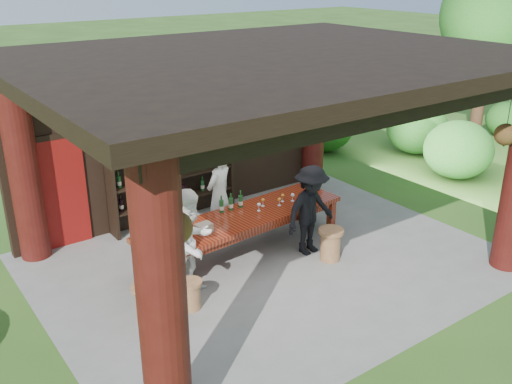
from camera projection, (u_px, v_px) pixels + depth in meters
ground at (270, 262)px, 9.70m from camera, size 90.00×90.00×0.00m
pavilion at (254, 136)px, 9.22m from camera, size 7.50×6.00×3.60m
wine_shelf at (172, 166)px, 10.85m from camera, size 2.56×0.39×2.26m
tasting_table at (242, 222)px, 9.68m from camera, size 3.89×1.26×0.75m
stool_near_left at (191, 294)px, 8.30m from camera, size 0.35×0.35×0.46m
stool_near_right at (330, 244)px, 9.67m from camera, size 0.43×0.43×0.57m
stool_far_left at (148, 302)px, 7.99m from camera, size 0.44×0.44×0.57m
host at (219, 195)px, 10.26m from camera, size 0.72×0.61×1.69m
guest_woman at (191, 243)px, 8.46m from camera, size 0.98×0.86×1.71m
guest_man at (311, 210)px, 9.73m from camera, size 1.08×0.69×1.60m
table_bottles at (231, 201)px, 9.82m from camera, size 0.47×0.09×0.31m
table_glasses at (275, 201)px, 10.05m from camera, size 0.82×0.22×0.15m
napkin_basket at (204, 228)px, 9.04m from camera, size 0.27×0.20×0.14m
shrubs at (379, 171)px, 12.36m from camera, size 17.51×8.49×1.36m
trees at (371, 34)px, 11.78m from camera, size 20.19×10.48×4.80m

